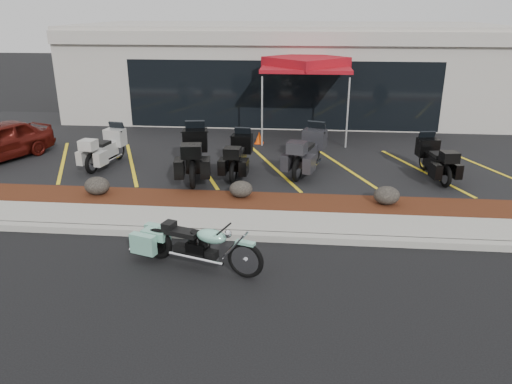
# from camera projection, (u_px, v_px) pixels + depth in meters

# --- Properties ---
(ground) EXTENTS (90.00, 90.00, 0.00)m
(ground) POSITION_uv_depth(u_px,v_px,m) (256.00, 259.00, 9.86)
(ground) COLOR black
(ground) RESTS_ON ground
(curb) EXTENTS (24.00, 0.25, 0.15)m
(curb) POSITION_uv_depth(u_px,v_px,m) (260.00, 236.00, 10.67)
(curb) COLOR gray
(curb) RESTS_ON ground
(sidewalk) EXTENTS (24.00, 1.20, 0.15)m
(sidewalk) POSITION_uv_depth(u_px,v_px,m) (263.00, 223.00, 11.32)
(sidewalk) COLOR gray
(sidewalk) RESTS_ON ground
(mulch_bed) EXTENTS (24.00, 1.20, 0.16)m
(mulch_bed) POSITION_uv_depth(u_px,v_px,m) (266.00, 203.00, 12.44)
(mulch_bed) COLOR #381C0C
(mulch_bed) RESTS_ON ground
(upper_lot) EXTENTS (26.00, 9.60, 0.15)m
(upper_lot) POSITION_uv_depth(u_px,v_px,m) (278.00, 147.00, 17.48)
(upper_lot) COLOR black
(upper_lot) RESTS_ON ground
(dealership_building) EXTENTS (18.00, 8.16, 4.00)m
(dealership_building) POSITION_uv_depth(u_px,v_px,m) (286.00, 70.00, 22.66)
(dealership_building) COLOR #ABA49B
(dealership_building) RESTS_ON ground
(boulder_left) EXTENTS (0.65, 0.54, 0.46)m
(boulder_left) POSITION_uv_depth(u_px,v_px,m) (97.00, 186.00, 12.76)
(boulder_left) COLOR black
(boulder_left) RESTS_ON mulch_bed
(boulder_mid) EXTENTS (0.59, 0.50, 0.42)m
(boulder_mid) POSITION_uv_depth(u_px,v_px,m) (241.00, 189.00, 12.58)
(boulder_mid) COLOR black
(boulder_mid) RESTS_ON mulch_bed
(boulder_right) EXTENTS (0.63, 0.53, 0.45)m
(boulder_right) POSITION_uv_depth(u_px,v_px,m) (387.00, 195.00, 12.12)
(boulder_right) COLOR black
(boulder_right) RESTS_ON mulch_bed
(hero_cruiser) EXTENTS (2.76, 1.49, 0.95)m
(hero_cruiser) POSITION_uv_depth(u_px,v_px,m) (245.00, 255.00, 9.03)
(hero_cruiser) COLOR #7FC5AB
(hero_cruiser) RESTS_ON ground
(touring_white) EXTENTS (1.13, 2.18, 1.21)m
(touring_white) POSITION_uv_depth(u_px,v_px,m) (118.00, 141.00, 15.61)
(touring_white) COLOR #B9B8B4
(touring_white) RESTS_ON upper_lot
(touring_black_front) EXTENTS (1.32, 2.61, 1.45)m
(touring_black_front) POSITION_uv_depth(u_px,v_px,m) (196.00, 144.00, 14.72)
(touring_black_front) COLOR black
(touring_black_front) RESTS_ON upper_lot
(touring_black_mid) EXTENTS (0.92, 2.15, 1.23)m
(touring_black_mid) POSITION_uv_depth(u_px,v_px,m) (243.00, 147.00, 14.85)
(touring_black_mid) COLOR black
(touring_black_mid) RESTS_ON upper_lot
(touring_grey) EXTENTS (1.56, 2.49, 1.36)m
(touring_grey) POSITION_uv_depth(u_px,v_px,m) (316.00, 143.00, 15.04)
(touring_grey) COLOR #2A2A2E
(touring_grey) RESTS_ON upper_lot
(touring_black_rear) EXTENTS (1.10, 2.14, 1.19)m
(touring_black_rear) POSITION_uv_depth(u_px,v_px,m) (425.00, 151.00, 14.55)
(touring_black_rear) COLOR black
(touring_black_rear) RESTS_ON upper_lot
(traffic_cone) EXTENTS (0.37, 0.37, 0.43)m
(traffic_cone) POSITION_uv_depth(u_px,v_px,m) (259.00, 137.00, 17.59)
(traffic_cone) COLOR #E54407
(traffic_cone) RESTS_ON upper_lot
(popup_canopy) EXTENTS (4.06, 4.06, 2.88)m
(popup_canopy) POSITION_uv_depth(u_px,v_px,m) (306.00, 65.00, 17.71)
(popup_canopy) COLOR silver
(popup_canopy) RESTS_ON upper_lot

